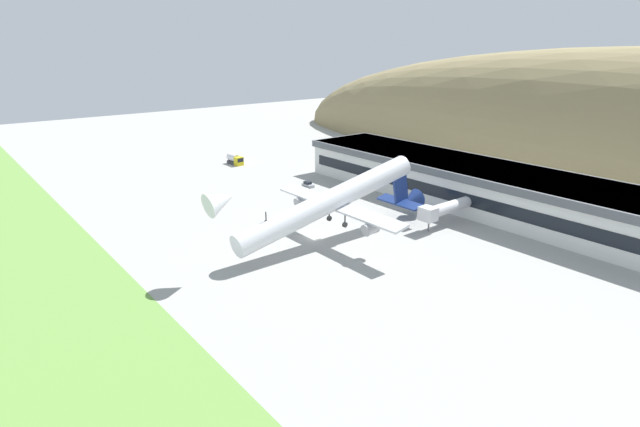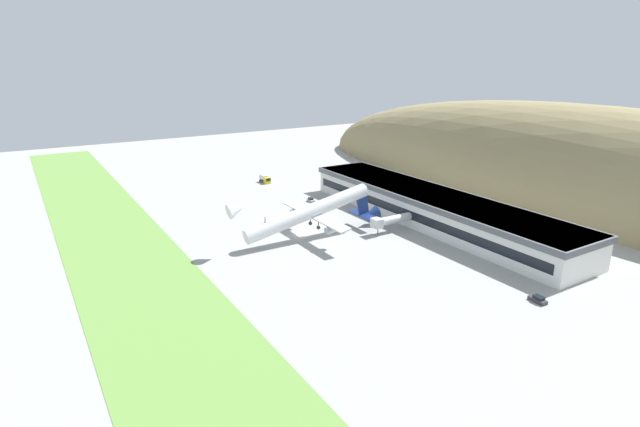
% 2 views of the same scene
% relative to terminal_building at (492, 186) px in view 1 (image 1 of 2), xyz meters
% --- Properties ---
extents(ground_plane, '(430.50, 430.50, 0.00)m').
position_rel_terminal_building_xyz_m(ground_plane, '(-11.87, -44.73, -5.63)').
color(ground_plane, '#9E9E99').
extents(grass_strip_foreground, '(387.45, 30.50, 0.08)m').
position_rel_terminal_building_xyz_m(grass_strip_foreground, '(-11.87, -95.22, -5.59)').
color(grass_strip_foreground, '#669342').
rests_on(grass_strip_foreground, ground_plane).
extents(terminal_building, '(110.56, 22.14, 9.95)m').
position_rel_terminal_building_xyz_m(terminal_building, '(0.00, 0.00, 0.00)').
color(terminal_building, white).
rests_on(terminal_building, ground_plane).
extents(jetway_0, '(3.38, 14.82, 5.43)m').
position_rel_terminal_building_xyz_m(jetway_0, '(0.52, -18.73, -1.64)').
color(jetway_0, silver).
rests_on(jetway_0, ground_plane).
extents(cargo_airplane, '(34.85, 52.80, 14.65)m').
position_rel_terminal_building_xyz_m(cargo_airplane, '(-8.04, -42.55, 2.55)').
color(cargo_airplane, silver).
extents(service_car_1, '(3.86, 1.78, 1.50)m').
position_rel_terminal_building_xyz_m(service_car_1, '(-42.92, -22.17, -5.01)').
color(service_car_1, '#999EA3').
rests_on(service_car_1, ground_plane).
extents(fuel_truck, '(6.85, 2.80, 3.33)m').
position_rel_terminal_building_xyz_m(fuel_truck, '(-79.82, -24.20, -4.04)').
color(fuel_truck, gold).
rests_on(fuel_truck, ground_plane).
extents(traffic_cone_0, '(0.52, 0.52, 0.58)m').
position_rel_terminal_building_xyz_m(traffic_cone_0, '(-27.01, -29.95, -5.35)').
color(traffic_cone_0, orange).
rests_on(traffic_cone_0, ground_plane).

